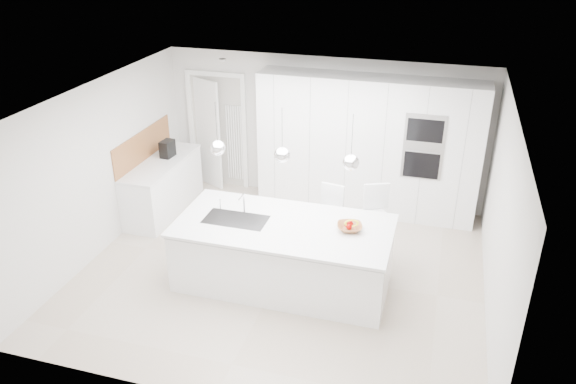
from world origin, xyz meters
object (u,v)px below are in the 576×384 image
(island_base, at_px, (283,257))
(fruit_bowl, at_px, (350,227))
(bar_stool_left, at_px, (330,223))
(espresso_machine, at_px, (167,149))
(bar_stool_right, at_px, (373,226))

(island_base, bearing_deg, fruit_bowl, 9.60)
(island_base, height_order, fruit_bowl, fruit_bowl)
(island_base, relative_size, bar_stool_left, 2.55)
(espresso_machine, height_order, bar_stool_left, espresso_machine)
(bar_stool_left, xyz_separation_m, bar_stool_right, (0.61, 0.05, 0.03))
(island_base, xyz_separation_m, bar_stool_left, (0.45, 0.87, 0.12))
(bar_stool_left, height_order, bar_stool_right, bar_stool_right)
(island_base, bearing_deg, espresso_machine, 145.50)
(fruit_bowl, height_order, bar_stool_left, bar_stool_left)
(island_base, distance_m, espresso_machine, 3.13)
(bar_stool_right, bearing_deg, fruit_bowl, -128.16)
(island_base, height_order, espresso_machine, espresso_machine)
(bar_stool_left, relative_size, bar_stool_right, 0.95)
(bar_stool_left, bearing_deg, island_base, -107.60)
(island_base, relative_size, bar_stool_right, 2.42)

